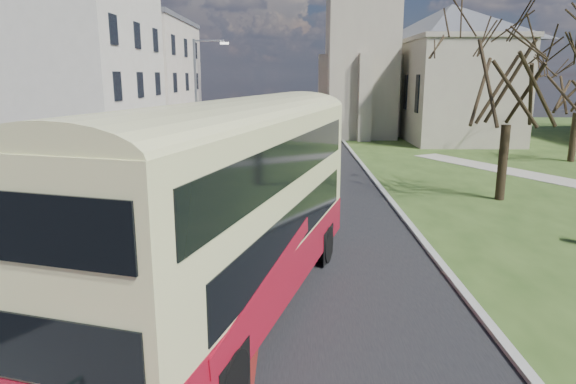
{
  "coord_description": "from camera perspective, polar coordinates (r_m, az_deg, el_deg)",
  "views": [
    {
      "loc": [
        1.23,
        -13.34,
        6.04
      ],
      "look_at": [
        1.13,
        4.36,
        2.0
      ],
      "focal_mm": 32.0,
      "sensor_mm": 36.0,
      "label": 1
    }
  ],
  "objects": [
    {
      "name": "ground",
      "position": [
        14.69,
        -4.59,
        -11.46
      ],
      "size": [
        160.0,
        160.0,
        0.0
      ],
      "primitive_type": "plane",
      "color": "black",
      "rests_on": "ground"
    },
    {
      "name": "road_carriageway",
      "position": [
        33.88,
        0.79,
        2.59
      ],
      "size": [
        9.0,
        120.0,
        0.01
      ],
      "primitive_type": "cube",
      "color": "black",
      "rests_on": "ground"
    },
    {
      "name": "bus_lane",
      "position": [
        33.96,
        -3.77,
        2.59
      ],
      "size": [
        3.4,
        120.0,
        0.01
      ],
      "primitive_type": "cube",
      "color": "#591414",
      "rests_on": "ground"
    },
    {
      "name": "pavement_west",
      "position": [
        34.44,
        -10.1,
        2.65
      ],
      "size": [
        4.0,
        120.0,
        0.12
      ],
      "primitive_type": "cube",
      "color": "gray",
      "rests_on": "ground"
    },
    {
      "name": "kerb_west",
      "position": [
        34.13,
        -6.79,
        2.68
      ],
      "size": [
        0.25,
        120.0,
        0.13
      ],
      "primitive_type": "cube",
      "color": "#999993",
      "rests_on": "ground"
    },
    {
      "name": "kerb_east",
      "position": [
        36.17,
        8.09,
        3.22
      ],
      "size": [
        0.25,
        80.0,
        0.13
      ],
      "primitive_type": "cube",
      "color": "#999993",
      "rests_on": "ground"
    },
    {
      "name": "pedestrian_railing",
      "position": [
        18.66,
        -12.66,
        -4.57
      ],
      "size": [
        0.07,
        24.0,
        1.12
      ],
      "color": "#0C3824",
      "rests_on": "ground"
    },
    {
      "name": "street_block_near",
      "position": [
        38.48,
        -23.57,
        12.52
      ],
      "size": [
        10.3,
        14.3,
        13.0
      ],
      "color": "beige",
      "rests_on": "ground"
    },
    {
      "name": "street_block_far",
      "position": [
        53.55,
        -16.56,
        12.04
      ],
      "size": [
        10.3,
        16.3,
        11.5
      ],
      "color": "#C0B5A2",
      "rests_on": "ground"
    },
    {
      "name": "streetlamp",
      "position": [
        31.86,
        -9.9,
        10.07
      ],
      "size": [
        2.13,
        0.18,
        8.0
      ],
      "color": "gray",
      "rests_on": "pavement_west"
    },
    {
      "name": "bus",
      "position": [
        12.8,
        -5.73,
        -0.95
      ],
      "size": [
        6.28,
        12.89,
        5.26
      ],
      "rotation": [
        0.0,
        0.0,
        -0.28
      ],
      "color": "maroon",
      "rests_on": "ground"
    },
    {
      "name": "winter_tree_near",
      "position": [
        26.77,
        23.64,
        13.02
      ],
      "size": [
        8.44,
        8.44,
        9.48
      ],
      "rotation": [
        0.0,
        0.0,
        0.4
      ],
      "color": "black",
      "rests_on": "grass_green"
    }
  ]
}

